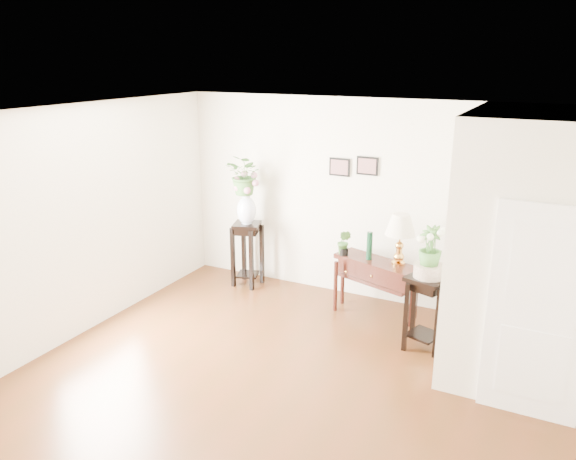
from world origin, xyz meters
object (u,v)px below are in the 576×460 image
Objects in this scene: table_lamp at (400,238)px; console_table at (375,288)px; plant_stand_a at (247,254)px; plant_stand_b at (425,312)px.

console_table is at bearing 180.00° from table_lamp.
plant_stand_a is (-2.04, 0.12, 0.10)m from console_table.
table_lamp is (0.29, 0.00, 0.73)m from console_table.
plant_stand_b reaches higher than console_table.
plant_stand_b is (2.84, -0.71, -0.04)m from plant_stand_a.
table_lamp is 0.70× the size of plant_stand_a.
plant_stand_a reaches higher than console_table.
console_table is 0.79m from table_lamp.
plant_stand_b is at bearing -14.08° from plant_stand_a.
plant_stand_a reaches higher than plant_stand_b.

